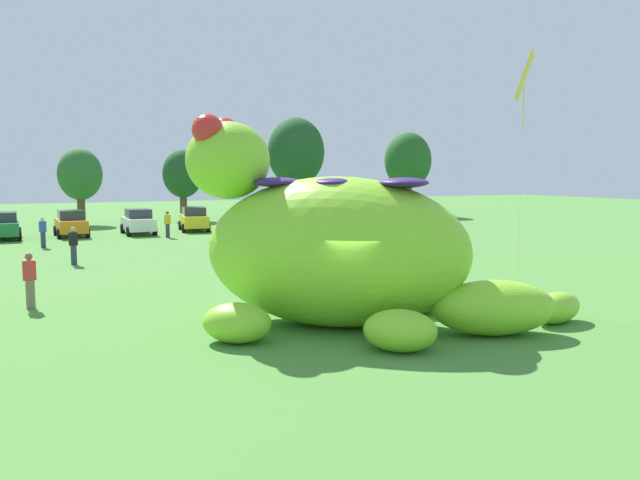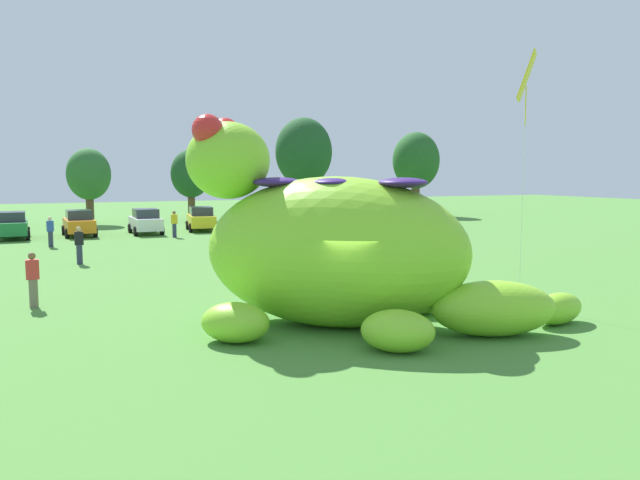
% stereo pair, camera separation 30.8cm
% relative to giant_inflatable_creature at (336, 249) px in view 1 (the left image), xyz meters
% --- Properties ---
extents(ground_plane, '(160.00, 160.00, 0.00)m').
position_rel_giant_inflatable_creature_xyz_m(ground_plane, '(0.23, -0.88, -2.08)').
color(ground_plane, '#4C8438').
extents(giant_inflatable_creature, '(10.62, 7.84, 5.68)m').
position_rel_giant_inflatable_creature_xyz_m(giant_inflatable_creature, '(0.00, 0.00, 0.00)').
color(giant_inflatable_creature, '#8CD12D').
rests_on(giant_inflatable_creature, ground).
extents(car_green, '(1.97, 4.12, 1.72)m').
position_rel_giant_inflatable_creature_xyz_m(car_green, '(-8.88, 28.59, -1.22)').
color(car_green, '#1E7238').
rests_on(car_green, ground).
extents(car_orange, '(2.07, 4.17, 1.72)m').
position_rel_giant_inflatable_creature_xyz_m(car_orange, '(-4.97, 28.81, -1.22)').
color(car_orange, orange).
rests_on(car_orange, ground).
extents(car_white, '(1.99, 4.12, 1.72)m').
position_rel_giant_inflatable_creature_xyz_m(car_white, '(-0.76, 28.54, -1.22)').
color(car_white, white).
rests_on(car_white, ground).
extents(car_yellow, '(2.33, 4.28, 1.72)m').
position_rel_giant_inflatable_creature_xyz_m(car_yellow, '(3.27, 29.49, -1.22)').
color(car_yellow, yellow).
rests_on(car_yellow, ground).
extents(car_blue, '(2.08, 4.17, 1.72)m').
position_rel_giant_inflatable_creature_xyz_m(car_blue, '(7.25, 29.39, -1.22)').
color(car_blue, '#2347B7').
rests_on(car_blue, ground).
extents(car_silver, '(2.01, 4.13, 1.72)m').
position_rel_giant_inflatable_creature_xyz_m(car_silver, '(10.94, 29.07, -1.22)').
color(car_silver, '#B7BABF').
rests_on(car_silver, ground).
extents(tree_mid_left, '(3.44, 3.44, 6.10)m').
position_rel_giant_inflatable_creature_xyz_m(tree_mid_left, '(-3.61, 38.69, 1.92)').
color(tree_mid_left, brown).
rests_on(tree_mid_left, ground).
extents(tree_centre_left, '(3.47, 3.47, 6.16)m').
position_rel_giant_inflatable_creature_xyz_m(tree_centre_left, '(4.87, 39.86, 1.96)').
color(tree_centre_left, brown).
rests_on(tree_centre_left, ground).
extents(tree_centre, '(5.13, 5.13, 9.11)m').
position_rel_giant_inflatable_creature_xyz_m(tree_centre, '(14.70, 37.81, 3.88)').
color(tree_centre, brown).
rests_on(tree_centre, ground).
extents(tree_centre_right, '(4.55, 4.55, 8.08)m').
position_rel_giant_inflatable_creature_xyz_m(tree_centre_right, '(26.30, 37.29, 3.21)').
color(tree_centre_right, brown).
rests_on(tree_centre_right, ground).
extents(spectator_near_inflatable, '(0.38, 0.26, 1.71)m').
position_rel_giant_inflatable_creature_xyz_m(spectator_near_inflatable, '(0.58, 25.44, -1.22)').
color(spectator_near_inflatable, '#2D334C').
rests_on(spectator_near_inflatable, ground).
extents(spectator_mid_field, '(0.38, 0.26, 1.71)m').
position_rel_giant_inflatable_creature_xyz_m(spectator_mid_field, '(-5.67, 15.14, -1.22)').
color(spectator_mid_field, '#2D334C').
rests_on(spectator_mid_field, ground).
extents(spectator_by_cars, '(0.38, 0.26, 1.71)m').
position_rel_giant_inflatable_creature_xyz_m(spectator_by_cars, '(-7.49, 5.84, -1.22)').
color(spectator_by_cars, '#726656').
rests_on(spectator_by_cars, ground).
extents(spectator_wandering, '(0.38, 0.26, 1.71)m').
position_rel_giant_inflatable_creature_xyz_m(spectator_wandering, '(-6.78, 22.86, -1.22)').
color(spectator_wandering, '#2D334C').
rests_on(spectator_wandering, ground).
extents(spectator_far_side, '(0.38, 0.26, 1.71)m').
position_rel_giant_inflatable_creature_xyz_m(spectator_far_side, '(3.12, 10.79, -1.22)').
color(spectator_far_side, '#2D334C').
rests_on(spectator_far_side, ground).
extents(tethered_flying_kite, '(1.13, 1.13, 7.76)m').
position_rel_giant_inflatable_creature_xyz_m(tethered_flying_kite, '(6.51, 0.22, 4.84)').
color(tethered_flying_kite, brown).
rests_on(tethered_flying_kite, ground).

